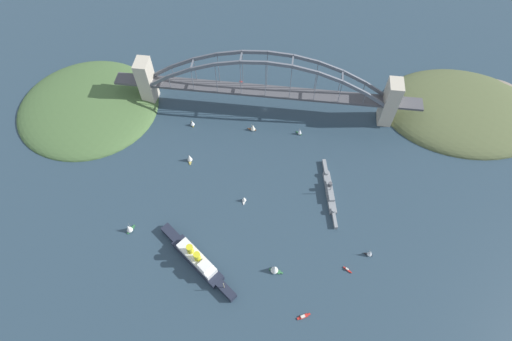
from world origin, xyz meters
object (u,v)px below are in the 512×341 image
Objects in this scene: small_boat_7 at (190,158)px; small_boat_5 at (370,253)px; small_boat_6 at (275,269)px; small_boat_0 at (253,127)px; small_boat_8 at (300,132)px; small_boat_4 at (244,199)px; small_boat_3 at (303,316)px; seaplane_taxiing_near_bridge at (240,84)px; harbor_arch_bridge at (266,90)px; small_boat_9 at (129,228)px; naval_cruiser at (330,191)px; small_boat_2 at (347,270)px; small_boat_1 at (192,123)px; ocean_liner at (197,259)px.

small_boat_5 is at bearing 155.49° from small_boat_7.
small_boat_5 is 77.24m from small_boat_6.
small_boat_0 is 0.97× the size of small_boat_5.
small_boat_0 is 45.46m from small_boat_8.
small_boat_3 is at bearing 121.64° from small_boat_4.
small_boat_4 reaches higher than seaplane_taxiing_near_bridge.
small_boat_5 reaches higher than small_boat_3.
harbor_arch_bridge is 177.66m from small_boat_9.
small_boat_2 is at bearing 102.71° from naval_cruiser.
small_boat_2 is at bearing -129.20° from small_boat_3.
small_boat_1 is 104.95m from small_boat_8.
small_boat_2 is at bearing 148.53° from small_boat_7.
seaplane_taxiing_near_bridge reaches higher than small_boat_3.
harbor_arch_bridge is 34.67× the size of small_boat_5.
small_boat_9 is at bearing -9.42° from small_boat_6.
small_boat_6 is at bearing 105.64° from seaplane_taxiing_near_bridge.
small_boat_9 reaches higher than small_boat_5.
small_boat_0 reaches higher than small_boat_3.
small_boat_5 is (-32.71, 53.81, 1.20)m from naval_cruiser.
ocean_liner is 6.98× the size of small_boat_3.
ocean_liner is (36.38, 167.15, -21.54)m from harbor_arch_bridge.
small_boat_3 is at bearing 50.80° from small_boat_2.
small_boat_7 reaches higher than small_boat_5.
small_boat_0 is at bearing -141.06° from small_boat_7.
seaplane_taxiing_near_bridge is at bearing -107.81° from small_boat_7.
small_boat_5 is (-49.62, -54.32, 3.32)m from small_boat_3.
ocean_liner is at bearing 88.19° from seaplane_taxiing_near_bridge.
small_boat_2 is at bearing 40.32° from small_boat_5.
naval_cruiser is at bearing 115.37° from small_boat_8.
small_boat_1 is 42.40m from small_boat_7.
small_boat_0 is at bearing -126.60° from small_boat_9.
small_boat_1 is at bearing 1.11° from small_boat_0.
small_boat_6 reaches higher than small_boat_5.
small_boat_2 is 179.42m from small_boat_9.
small_boat_9 is (60.93, -20.24, -1.02)m from ocean_liner.
small_boat_8 is at bearing -118.51° from small_boat_4.
small_boat_9 is (122.21, -20.28, -0.10)m from small_boat_6.
small_boat_6 is (56.71, 7.50, 4.05)m from small_boat_2.
small_boat_0 is 1.16× the size of small_boat_1.
seaplane_taxiing_near_bridge is at bearing -70.13° from small_boat_0.
small_boat_2 is 0.81× the size of small_boat_5.
seaplane_taxiing_near_bridge is 70.49m from small_boat_1.
small_boat_5 is (-98.89, 145.04, -23.20)m from harbor_arch_bridge.
small_boat_2 is 0.68× the size of small_boat_9.
harbor_arch_bridge is 42.98× the size of small_boat_2.
small_boat_8 is at bearing 139.10° from seaplane_taxiing_near_bridge.
small_boat_0 is 1.21× the size of small_boat_2.
small_boat_7 reaches higher than seaplane_taxiing_near_bridge.
small_boat_5 is at bearing 118.18° from small_boat_8.
small_boat_3 is 0.99× the size of small_boat_9.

